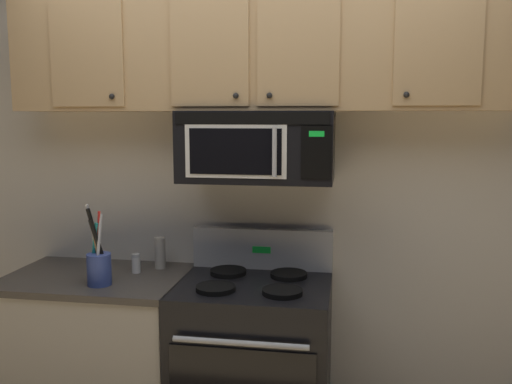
# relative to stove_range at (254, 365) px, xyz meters

# --- Properties ---
(back_wall) EXTENTS (5.20, 0.10, 2.70)m
(back_wall) POSITION_rel_stove_range_xyz_m (0.00, 0.37, 0.88)
(back_wall) COLOR silver
(back_wall) RESTS_ON ground_plane
(stove_range) EXTENTS (0.76, 0.69, 1.12)m
(stove_range) POSITION_rel_stove_range_xyz_m (0.00, 0.00, 0.00)
(stove_range) COLOR black
(stove_range) RESTS_ON ground_plane
(over_range_microwave) EXTENTS (0.76, 0.43, 0.35)m
(over_range_microwave) POSITION_rel_stove_range_xyz_m (-0.00, 0.12, 1.11)
(over_range_microwave) COLOR black
(upper_cabinets) EXTENTS (2.50, 0.36, 0.55)m
(upper_cabinets) POSITION_rel_stove_range_xyz_m (-0.00, 0.15, 1.56)
(upper_cabinets) COLOR tan
(counter_segment) EXTENTS (0.93, 0.65, 0.90)m
(counter_segment) POSITION_rel_stove_range_xyz_m (-0.84, 0.01, -0.02)
(counter_segment) COLOR #BCB7AD
(counter_segment) RESTS_ON ground_plane
(utensil_crock_blue) EXTENTS (0.12, 0.12, 0.40)m
(utensil_crock_blue) POSITION_rel_stove_range_xyz_m (-0.75, -0.15, 0.54)
(utensil_crock_blue) COLOR #384C9E
(utensil_crock_blue) RESTS_ON counter_segment
(salt_shaker) EXTENTS (0.05, 0.05, 0.10)m
(salt_shaker) POSITION_rel_stove_range_xyz_m (-0.65, 0.08, 0.48)
(salt_shaker) COLOR white
(salt_shaker) RESTS_ON counter_segment
(pepper_mill) EXTENTS (0.06, 0.06, 0.17)m
(pepper_mill) POSITION_rel_stove_range_xyz_m (-0.55, 0.18, 0.52)
(pepper_mill) COLOR #B7B2A8
(pepper_mill) RESTS_ON counter_segment
(spice_jar) EXTENTS (0.04, 0.04, 0.12)m
(spice_jar) POSITION_rel_stove_range_xyz_m (-0.91, 0.16, 0.49)
(spice_jar) COLOR olive
(spice_jar) RESTS_ON counter_segment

